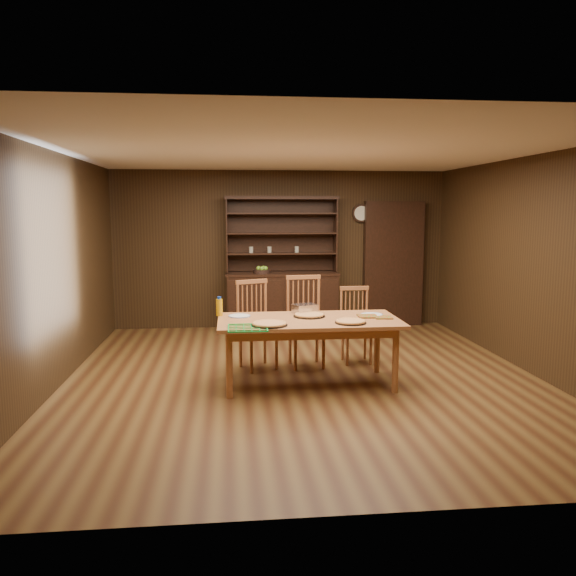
{
  "coord_description": "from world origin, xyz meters",
  "views": [
    {
      "loc": [
        -0.83,
        -6.32,
        1.95
      ],
      "look_at": [
        -0.14,
        0.4,
        1.01
      ],
      "focal_mm": 35.0,
      "sensor_mm": 36.0,
      "label": 1
    }
  ],
  "objects": [
    {
      "name": "wall_clock",
      "position": [
        1.35,
        2.96,
        1.9
      ],
      "size": [
        0.3,
        0.05,
        0.3
      ],
      "color": "black",
      "rests_on": "room_shell"
    },
    {
      "name": "pizza_left",
      "position": [
        -0.44,
        -0.55,
        0.77
      ],
      "size": [
        0.38,
        0.38,
        0.04
      ],
      "color": "black",
      "rests_on": "dining_table"
    },
    {
      "name": "juice_bottle",
      "position": [
        -0.97,
        0.06,
        0.85
      ],
      "size": [
        0.07,
        0.07,
        0.22
      ],
      "color": "orange",
      "rests_on": "dining_table"
    },
    {
      "name": "plate_right",
      "position": [
        0.78,
        -0.1,
        0.76
      ],
      "size": [
        0.26,
        0.26,
        0.02
      ],
      "color": "white",
      "rests_on": "dining_table"
    },
    {
      "name": "pot_holder_a",
      "position": [
        0.87,
        -0.27,
        0.76
      ],
      "size": [
        0.21,
        0.21,
        0.01
      ],
      "primitive_type": "cube",
      "rotation": [
        0.0,
        0.0,
        -0.11
      ],
      "color": "#AE1314",
      "rests_on": "dining_table"
    },
    {
      "name": "pot_holder_b",
      "position": [
        0.71,
        -0.19,
        0.76
      ],
      "size": [
        0.22,
        0.22,
        0.02
      ],
      "primitive_type": "cube",
      "rotation": [
        0.0,
        0.0,
        -0.03
      ],
      "color": "#AE1314",
      "rests_on": "dining_table"
    },
    {
      "name": "pizza_right",
      "position": [
        0.44,
        -0.52,
        0.77
      ],
      "size": [
        0.34,
        0.34,
        0.04
      ],
      "color": "black",
      "rests_on": "dining_table"
    },
    {
      "name": "cooling_rack",
      "position": [
        -0.67,
        -0.67,
        0.76
      ],
      "size": [
        0.4,
        0.4,
        0.02
      ],
      "primitive_type": null,
      "rotation": [
        0.0,
        0.0,
        -0.03
      ],
      "color": "green",
      "rests_on": "dining_table"
    },
    {
      "name": "chair_left",
      "position": [
        -0.54,
        0.54,
        0.58
      ],
      "size": [
        0.58,
        0.57,
        1.09
      ],
      "rotation": [
        0.0,
        0.0,
        0.4
      ],
      "color": "#A56138",
      "rests_on": "floor"
    },
    {
      "name": "foil_dish",
      "position": [
        0.03,
        0.13,
        0.8
      ],
      "size": [
        0.31,
        0.27,
        0.11
      ],
      "primitive_type": "cube",
      "rotation": [
        0.0,
        0.0,
        0.37
      ],
      "color": "white",
      "rests_on": "dining_table"
    },
    {
      "name": "room_shell",
      "position": [
        0.0,
        0.0,
        1.58
      ],
      "size": [
        6.0,
        6.0,
        6.0
      ],
      "color": "white",
      "rests_on": "floor"
    },
    {
      "name": "doorway",
      "position": [
        1.9,
        2.9,
        1.05
      ],
      "size": [
        1.0,
        0.18,
        2.1
      ],
      "primitive_type": "cube",
      "color": "black",
      "rests_on": "floor"
    },
    {
      "name": "fruit_bowl",
      "position": [
        -0.33,
        2.69,
        0.98
      ],
      "size": [
        0.27,
        0.27,
        0.12
      ],
      "color": "black",
      "rests_on": "china_hutch"
    },
    {
      "name": "floor",
      "position": [
        0.0,
        0.0,
        0.0
      ],
      "size": [
        6.0,
        6.0,
        0.0
      ],
      "primitive_type": "plane",
      "color": "brown",
      "rests_on": "ground"
    },
    {
      "name": "dining_table",
      "position": [
        0.03,
        -0.24,
        0.68
      ],
      "size": [
        2.02,
        1.01,
        0.75
      ],
      "color": "#A36A38",
      "rests_on": "floor"
    },
    {
      "name": "pizza_center",
      "position": [
        0.05,
        -0.1,
        0.77
      ],
      "size": [
        0.36,
        0.36,
        0.04
      ],
      "color": "black",
      "rests_on": "dining_table"
    },
    {
      "name": "plate_left",
      "position": [
        -0.74,
        -0.03,
        0.76
      ],
      "size": [
        0.25,
        0.25,
        0.02
      ],
      "color": "white",
      "rests_on": "dining_table"
    },
    {
      "name": "chair_center",
      "position": [
        0.09,
        0.57,
        0.6
      ],
      "size": [
        0.51,
        0.49,
        1.13
      ],
      "rotation": [
        0.0,
        0.0,
        0.09
      ],
      "color": "#A56138",
      "rests_on": "floor"
    },
    {
      "name": "china_hutch",
      "position": [
        -0.0,
        2.75,
        0.6
      ],
      "size": [
        1.84,
        0.52,
        2.17
      ],
      "color": "black",
      "rests_on": "floor"
    },
    {
      "name": "chair_right",
      "position": [
        0.76,
        0.67,
        0.51
      ],
      "size": [
        0.41,
        0.39,
        0.97
      ],
      "rotation": [
        0.0,
        0.0,
        0.02
      ],
      "color": "#A56138",
      "rests_on": "floor"
    }
  ]
}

